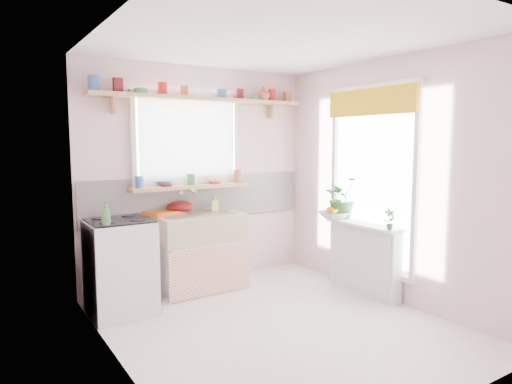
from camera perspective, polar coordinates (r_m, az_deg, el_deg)
room at (r=5.05m, az=3.25°, el=3.17°), size 3.20×3.20×3.20m
sink_unit at (r=5.15m, az=-7.09°, el=-7.37°), size 0.95×0.65×1.11m
cooker at (r=4.60m, az=-16.61°, el=-8.91°), size 0.58×0.58×0.93m
radiator_ledge at (r=5.12m, az=13.43°, el=-7.98°), size 0.22×0.95×0.78m
windowsill at (r=5.20m, az=-8.08°, el=0.66°), size 1.40×0.22×0.04m
pine_shelf at (r=5.25m, az=-6.69°, el=11.44°), size 2.52×0.24×0.04m
shelf_crockery at (r=5.26m, az=-6.70°, el=12.26°), size 2.47×0.11×0.12m
sill_crockery at (r=5.19m, az=-8.09°, el=1.50°), size 1.35×0.11×0.12m
dish_tray at (r=5.13m, az=-11.39°, el=-2.52°), size 0.48×0.41×0.04m
colander at (r=5.20m, az=-9.41°, el=-1.83°), size 0.36×0.36×0.14m
jade_plant at (r=5.31m, az=10.74°, el=-0.66°), size 0.44×0.39×0.47m
fruit_bowl at (r=5.26m, az=9.74°, el=-2.88°), size 0.37×0.37×0.08m
herb_pot at (r=4.70m, az=16.35°, el=-3.29°), size 0.13×0.11×0.22m
soap_bottle_sink at (r=5.31m, az=-5.17°, el=-1.40°), size 0.10×0.10×0.17m
sill_cup at (r=5.36m, az=-5.80°, el=1.63°), size 0.17×0.17×0.10m
sill_bowl at (r=5.13m, az=-11.52°, el=1.06°), size 0.18×0.18×0.06m
shelf_vase at (r=5.60m, az=0.93°, el=12.21°), size 0.20×0.20×0.16m
cooker_bottle at (r=4.23m, az=-18.27°, el=-2.53°), size 0.10×0.10×0.21m
fruit at (r=5.26m, az=9.76°, el=-2.19°), size 0.20×0.14×0.10m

